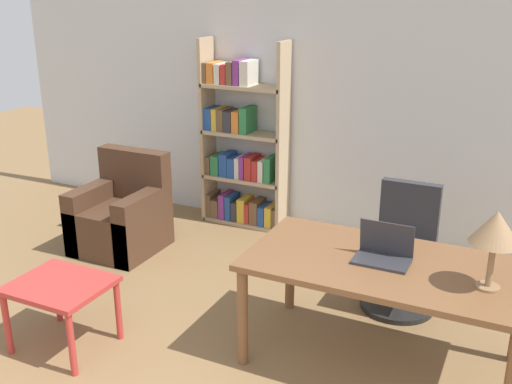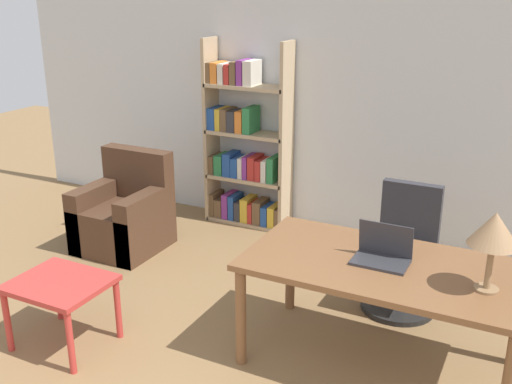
% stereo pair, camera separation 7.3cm
% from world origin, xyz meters
% --- Properties ---
extents(wall_back, '(8.00, 0.06, 2.70)m').
position_xyz_m(wall_back, '(0.00, 4.53, 1.35)').
color(wall_back, silver).
rests_on(wall_back, ground_plane).
extents(desk, '(1.71, 0.91, 0.72)m').
position_xyz_m(desk, '(0.69, 2.56, 0.64)').
color(desk, brown).
rests_on(desk, ground_plane).
extents(laptop, '(0.34, 0.23, 0.24)m').
position_xyz_m(laptop, '(0.67, 2.58, 0.77)').
color(laptop, '#2D2D33').
rests_on(laptop, desk).
extents(table_lamp, '(0.28, 0.28, 0.47)m').
position_xyz_m(table_lamp, '(1.30, 2.48, 1.08)').
color(table_lamp, olive).
rests_on(table_lamp, desk).
extents(office_chair, '(0.56, 0.56, 0.96)m').
position_xyz_m(office_chair, '(0.64, 3.37, 0.42)').
color(office_chair, black).
rests_on(office_chair, ground_plane).
extents(side_table_blue, '(0.62, 0.53, 0.48)m').
position_xyz_m(side_table_blue, '(-1.28, 1.81, 0.41)').
color(side_table_blue, '#B2332D').
rests_on(side_table_blue, ground_plane).
extents(armchair, '(0.72, 0.72, 0.90)m').
position_xyz_m(armchair, '(-1.94, 3.29, 0.30)').
color(armchair, '#472D1E').
rests_on(armchair, ground_plane).
extents(bookshelf, '(0.88, 0.28, 1.86)m').
position_xyz_m(bookshelf, '(-1.23, 4.34, 0.77)').
color(bookshelf, tan).
rests_on(bookshelf, ground_plane).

